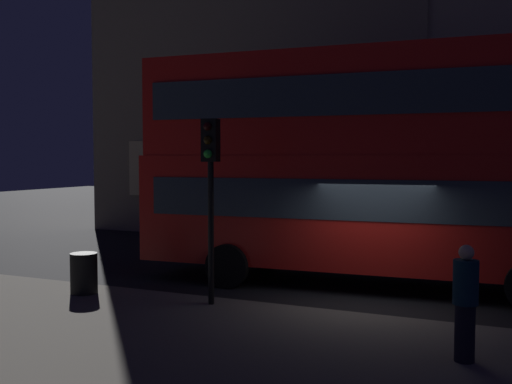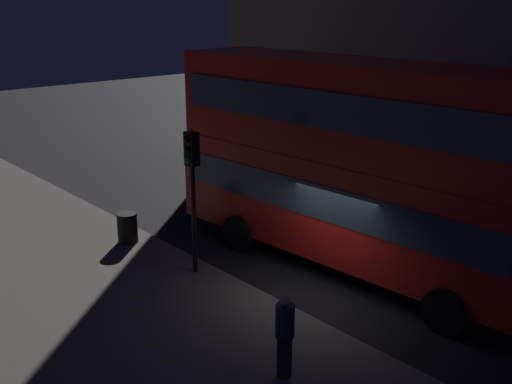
{
  "view_description": "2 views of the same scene",
  "coord_description": "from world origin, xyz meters",
  "px_view_note": "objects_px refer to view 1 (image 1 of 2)",
  "views": [
    {
      "loc": [
        2.69,
        -11.77,
        3.06
      ],
      "look_at": [
        -2.76,
        0.71,
        2.28
      ],
      "focal_mm": 41.37,
      "sensor_mm": 36.0,
      "label": 1
    },
    {
      "loc": [
        9.55,
        -10.11,
        7.02
      ],
      "look_at": [
        -2.44,
        0.39,
        2.03
      ],
      "focal_mm": 44.11,
      "sensor_mm": 36.0,
      "label": 2
    }
  ],
  "objects_px": {
    "double_decker_bus": "(362,158)",
    "traffic_light_near_kerb": "(210,171)",
    "pedestrian": "(465,302)",
    "litter_bin": "(84,273)"
  },
  "relations": [
    {
      "from": "double_decker_bus",
      "to": "traffic_light_near_kerb",
      "type": "xyz_separation_m",
      "value": [
        -2.25,
        -3.38,
        -0.25
      ]
    },
    {
      "from": "double_decker_bus",
      "to": "traffic_light_near_kerb",
      "type": "distance_m",
      "value": 4.07
    },
    {
      "from": "pedestrian",
      "to": "traffic_light_near_kerb",
      "type": "bearing_deg",
      "value": 123.26
    },
    {
      "from": "double_decker_bus",
      "to": "pedestrian",
      "type": "xyz_separation_m",
      "value": [
        2.69,
        -4.87,
        -2.06
      ]
    },
    {
      "from": "litter_bin",
      "to": "pedestrian",
      "type": "bearing_deg",
      "value": -8.93
    },
    {
      "from": "double_decker_bus",
      "to": "traffic_light_near_kerb",
      "type": "height_order",
      "value": "double_decker_bus"
    },
    {
      "from": "pedestrian",
      "to": "litter_bin",
      "type": "bearing_deg",
      "value": 131.1
    },
    {
      "from": "traffic_light_near_kerb",
      "to": "litter_bin",
      "type": "xyz_separation_m",
      "value": [
        -2.99,
        -0.24,
        -2.24
      ]
    },
    {
      "from": "double_decker_bus",
      "to": "traffic_light_near_kerb",
      "type": "bearing_deg",
      "value": -126.93
    },
    {
      "from": "traffic_light_near_kerb",
      "to": "litter_bin",
      "type": "height_order",
      "value": "traffic_light_near_kerb"
    }
  ]
}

